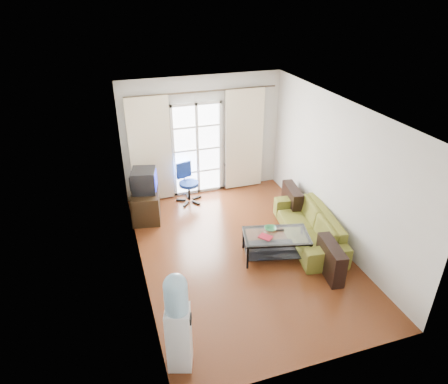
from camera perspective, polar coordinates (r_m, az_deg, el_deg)
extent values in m
plane|color=brown|center=(7.47, 2.54, -8.52)|extent=(5.20, 5.20, 0.00)
plane|color=white|center=(6.25, 3.06, 11.79)|extent=(5.20, 5.20, 0.00)
cube|color=silver|center=(9.03, -3.04, 7.94)|extent=(3.60, 0.02, 2.70)
cube|color=silver|center=(4.82, 13.90, -12.89)|extent=(3.60, 0.02, 2.70)
cube|color=silver|center=(6.41, -12.49, -1.56)|extent=(0.02, 5.20, 2.70)
cube|color=silver|center=(7.52, 15.74, 2.64)|extent=(0.02, 5.20, 2.70)
cube|color=white|center=(9.05, -3.85, 6.12)|extent=(1.01, 0.02, 2.04)
cube|color=white|center=(9.04, -3.82, 6.07)|extent=(1.16, 0.06, 2.15)
cylinder|color=#4C3F2D|center=(8.63, -3.04, 14.16)|extent=(3.30, 0.04, 0.04)
cube|color=#F0E4C1|center=(8.76, -10.44, 5.81)|extent=(0.90, 0.07, 2.35)
cube|color=#F0E4C1|center=(9.25, 2.91, 7.45)|extent=(0.90, 0.07, 2.35)
cube|color=gray|center=(9.56, 1.90, 2.50)|extent=(0.64, 0.12, 0.64)
imported|color=olive|center=(7.79, 12.04, -4.79)|extent=(2.30, 1.41, 0.60)
cube|color=silver|center=(7.15, 7.49, -6.11)|extent=(1.28, 0.91, 0.01)
cube|color=black|center=(7.33, 7.34, -8.17)|extent=(1.20, 0.84, 0.01)
cube|color=black|center=(6.96, 3.38, -9.30)|extent=(0.05, 0.05, 0.46)
cube|color=black|center=(7.17, 12.18, -8.70)|extent=(0.05, 0.05, 0.46)
cube|color=black|center=(7.44, 2.77, -6.52)|extent=(0.05, 0.05, 0.46)
cube|color=black|center=(7.64, 10.99, -6.04)|extent=(0.05, 0.05, 0.46)
imported|color=green|center=(7.25, 6.64, -5.22)|extent=(0.33, 0.33, 0.05)
imported|color=#B73A16|center=(6.98, 5.61, -6.75)|extent=(0.39, 0.39, 0.02)
cube|color=black|center=(7.26, 7.99, -5.43)|extent=(0.16, 0.06, 0.02)
cube|color=black|center=(8.47, -11.10, -1.79)|extent=(0.69, 0.92, 0.61)
cube|color=black|center=(8.26, -11.35, 1.62)|extent=(0.57, 0.60, 0.46)
cube|color=#0C19E5|center=(8.23, -9.71, 1.69)|extent=(0.11, 0.40, 0.34)
cube|color=black|center=(8.29, -12.73, 1.57)|extent=(0.22, 0.37, 0.30)
cylinder|color=black|center=(9.00, -5.00, -0.05)|extent=(0.05, 0.05, 0.45)
cylinder|color=navy|center=(8.90, -5.06, 1.18)|extent=(0.43, 0.43, 0.07)
cube|color=navy|center=(8.94, -5.76, 3.16)|extent=(0.35, 0.15, 0.37)
cube|color=white|center=(5.36, -6.44, -20.01)|extent=(0.38, 0.38, 0.95)
cylinder|color=#9ACCEF|center=(4.89, -6.86, -14.79)|extent=(0.29, 0.29, 0.38)
sphere|color=#9ACCEF|center=(4.76, -6.99, -13.11)|extent=(0.29, 0.29, 0.29)
cube|color=black|center=(5.11, -4.89, -17.63)|extent=(0.07, 0.13, 0.10)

